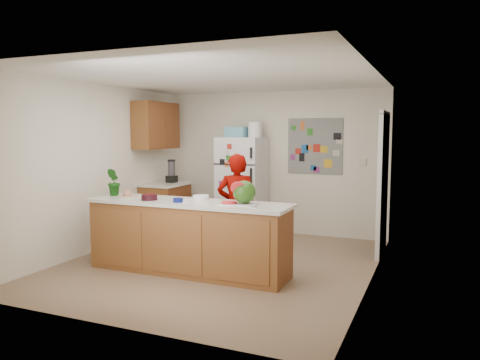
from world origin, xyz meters
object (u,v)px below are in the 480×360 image
at_px(watermelon, 244,192).
at_px(cherry_bowl, 149,197).
at_px(person, 237,207).
at_px(refrigerator, 242,186).

height_order(watermelon, cherry_bowl, watermelon).
bearing_deg(person, cherry_bowl, 25.67).
xyz_separation_m(refrigerator, cherry_bowl, (-0.26, -2.48, 0.11)).
xyz_separation_m(person, watermelon, (0.41, -0.72, 0.32)).
xyz_separation_m(refrigerator, person, (0.60, -1.62, -0.10)).
height_order(person, cherry_bowl, person).
height_order(person, watermelon, person).
distance_m(person, cherry_bowl, 1.23).
relative_size(refrigerator, cherry_bowl, 8.33).
relative_size(person, cherry_bowl, 7.34).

